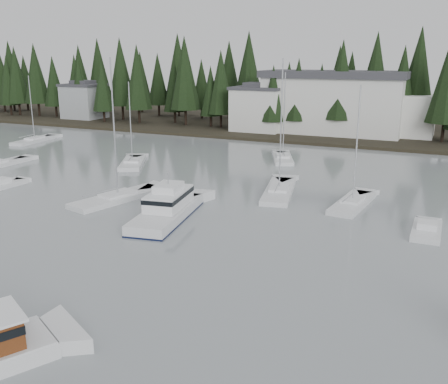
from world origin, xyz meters
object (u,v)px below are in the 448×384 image
object	(u,v)px
sailboat_9	(35,141)
runabout_0	(1,186)
house_west	(259,108)
sailboat_1	(133,164)
cabin_cruiser_center	(168,210)
sailboat_4	(352,205)
sailboat_7	(283,159)
sailboat_10	(279,193)
sailboat_2	(118,199)
house_far_west	(84,100)
harbor_inn	(345,103)
runabout_1	(426,232)

from	to	relation	value
sailboat_9	runabout_0	xyz separation A→B (m)	(19.31, -24.48, 0.07)
house_west	sailboat_1	xyz separation A→B (m)	(-5.20, -33.11, -4.60)
cabin_cruiser_center	sailboat_4	xyz separation A→B (m)	(14.22, 10.65, -0.64)
sailboat_7	runabout_0	world-z (taller)	sailboat_7
sailboat_1	sailboat_10	distance (m)	22.80
sailboat_2	sailboat_10	distance (m)	16.55
sailboat_10	sailboat_7	bearing A→B (deg)	4.64
house_west	sailboat_7	bearing A→B (deg)	-61.41
sailboat_7	house_far_west	bearing A→B (deg)	44.28
sailboat_10	runabout_0	size ratio (longest dim) A/B	2.55
harbor_inn	sailboat_4	xyz separation A→B (m)	(9.75, -43.24, -5.71)
harbor_inn	sailboat_1	bearing A→B (deg)	-119.05
sailboat_2	sailboat_7	xyz separation A→B (m)	(8.82, 25.78, 0.00)
house_far_west	sailboat_7	size ratio (longest dim) A/B	0.69
house_far_west	sailboat_7	bearing A→B (deg)	-23.87
sailboat_10	house_far_west	bearing A→B (deg)	43.34
house_west	sailboat_7	xyz separation A→B (m)	(11.91, -21.85, -4.58)
sailboat_1	sailboat_4	distance (m)	30.75
sailboat_7	runabout_1	bearing A→B (deg)	-161.72
sailboat_7	house_west	bearing A→B (deg)	6.73
cabin_cruiser_center	sailboat_9	xyz separation A→B (m)	(-41.36, 26.08, -0.65)
sailboat_2	runabout_0	size ratio (longest dim) A/B	2.57
sailboat_1	runabout_1	distance (m)	38.90
cabin_cruiser_center	house_far_west	bearing A→B (deg)	35.24
sailboat_7	sailboat_9	world-z (taller)	sailboat_7
sailboat_2	harbor_inn	bearing A→B (deg)	1.32
sailboat_10	runabout_1	distance (m)	16.27
house_west	sailboat_2	size ratio (longest dim) A/B	0.67
sailboat_4	runabout_0	bearing A→B (deg)	109.78
house_west	harbor_inn	xyz separation A→B (m)	(15.04, 3.34, 1.12)
sailboat_4	runabout_0	size ratio (longest dim) A/B	2.14
sailboat_9	house_far_west	bearing A→B (deg)	15.64
house_west	runabout_0	bearing A→B (deg)	-103.19
cabin_cruiser_center	sailboat_4	size ratio (longest dim) A/B	0.95
house_west	sailboat_7	distance (m)	25.30
house_west	cabin_cruiser_center	xyz separation A→B (m)	(10.57, -50.55, -3.95)
sailboat_2	sailboat_4	size ratio (longest dim) A/B	1.20
harbor_inn	sailboat_7	size ratio (longest dim) A/B	2.38
harbor_inn	sailboat_7	bearing A→B (deg)	-97.10
harbor_inn	sailboat_2	world-z (taller)	sailboat_2
sailboat_4	runabout_1	world-z (taller)	sailboat_4
house_west	runabout_1	bearing A→B (deg)	-55.03
sailboat_9	runabout_0	bearing A→B (deg)	-149.06
sailboat_7	sailboat_1	bearing A→B (deg)	101.50
house_west	sailboat_10	distance (m)	42.37
runabout_0	sailboat_7	bearing A→B (deg)	-38.15
house_west	sailboat_9	xyz separation A→B (m)	(-30.78, -24.47, -4.60)
house_far_west	sailboat_4	world-z (taller)	sailboat_4
harbor_inn	sailboat_4	distance (m)	44.69
runabout_1	sailboat_2	bearing A→B (deg)	94.43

